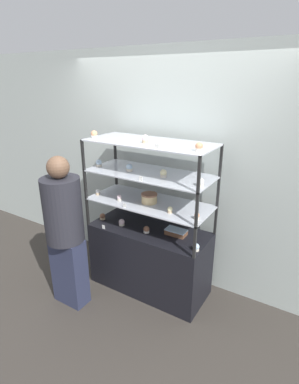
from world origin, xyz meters
TOP-DOWN VIEW (x-y plane):
  - ground_plane at (0.00, 0.00)m, footprint 20.00×20.00m
  - back_wall at (0.00, 0.42)m, footprint 8.00×0.05m
  - display_base at (0.00, 0.00)m, footprint 1.30×0.56m
  - display_riser_lower at (0.00, 0.00)m, footprint 1.30×0.56m
  - display_riser_middle at (0.00, 0.00)m, footprint 1.30×0.56m
  - display_riser_upper at (0.00, 0.00)m, footprint 1.30×0.56m
  - layer_cake_centerpiece at (0.01, -0.02)m, footprint 0.17×0.17m
  - sheet_cake_frosted at (0.30, 0.04)m, footprint 0.22×0.13m
  - cupcake_0 at (-0.59, -0.08)m, footprint 0.06×0.06m
  - cupcake_1 at (-0.31, -0.09)m, footprint 0.06×0.06m
  - cupcake_2 at (0.01, -0.08)m, footprint 0.06×0.06m
  - cupcake_3 at (0.60, -0.14)m, footprint 0.06×0.06m
  - price_tag_0 at (-0.43, -0.26)m, footprint 0.04×0.00m
  - cupcake_4 at (-0.60, -0.12)m, footprint 0.05×0.05m
  - cupcake_5 at (-0.29, -0.13)m, footprint 0.05×0.05m
  - cupcake_6 at (0.31, -0.13)m, footprint 0.05×0.05m
  - cupcake_7 at (0.59, -0.12)m, footprint 0.05×0.05m
  - price_tag_1 at (-0.13, -0.26)m, footprint 0.04×0.00m
  - cupcake_8 at (-0.59, -0.08)m, footprint 0.06×0.06m
  - cupcake_9 at (-0.21, -0.05)m, footprint 0.06×0.06m
  - cupcake_10 at (0.19, -0.04)m, footprint 0.06×0.06m
  - cupcake_11 at (0.59, -0.11)m, footprint 0.06×0.06m
  - price_tag_2 at (0.06, -0.26)m, footprint 0.04×0.00m
  - cupcake_12 at (-0.58, -0.14)m, footprint 0.07×0.07m
  - cupcake_13 at (0.00, -0.08)m, footprint 0.07×0.07m
  - cupcake_14 at (0.57, -0.14)m, footprint 0.07×0.07m
  - price_tag_3 at (0.24, -0.26)m, footprint 0.04×0.00m
  - customer_figure at (-0.59, -0.64)m, footprint 0.38×0.38m

SIDE VIEW (x-z plane):
  - ground_plane at x=0.00m, z-range 0.00..0.00m
  - display_base at x=0.00m, z-range 0.00..0.75m
  - price_tag_0 at x=-0.43m, z-range 0.75..0.79m
  - sheet_cake_frosted at x=0.30m, z-range 0.75..0.81m
  - cupcake_0 at x=-0.59m, z-range 0.74..0.82m
  - cupcake_1 at x=-0.31m, z-range 0.74..0.82m
  - cupcake_2 at x=0.01m, z-range 0.74..0.82m
  - cupcake_3 at x=0.60m, z-range 0.74..0.82m
  - customer_figure at x=-0.59m, z-range 0.06..1.67m
  - display_riser_lower at x=0.00m, z-range 0.89..1.21m
  - price_tag_1 at x=-0.13m, z-range 1.06..1.11m
  - cupcake_4 at x=-0.60m, z-range 1.06..1.13m
  - cupcake_5 at x=-0.29m, z-range 1.06..1.13m
  - cupcake_6 at x=0.31m, z-range 1.06..1.13m
  - cupcake_7 at x=0.59m, z-range 1.06..1.13m
  - layer_cake_centerpiece at x=0.01m, z-range 1.06..1.16m
  - back_wall at x=0.00m, z-range 0.00..2.60m
  - display_riser_middle at x=0.00m, z-range 1.21..1.52m
  - price_tag_2 at x=0.06m, z-range 1.38..1.43m
  - cupcake_8 at x=-0.59m, z-range 1.38..1.46m
  - cupcake_9 at x=-0.21m, z-range 1.38..1.46m
  - cupcake_10 at x=0.19m, z-range 1.38..1.46m
  - cupcake_11 at x=0.59m, z-range 1.38..1.46m
  - display_riser_upper at x=0.00m, z-range 1.52..1.84m
  - price_tag_3 at x=0.24m, z-range 1.70..1.74m
  - cupcake_12 at x=-0.58m, z-range 1.70..1.78m
  - cupcake_13 at x=0.00m, z-range 1.70..1.78m
  - cupcake_14 at x=0.57m, z-range 1.70..1.78m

